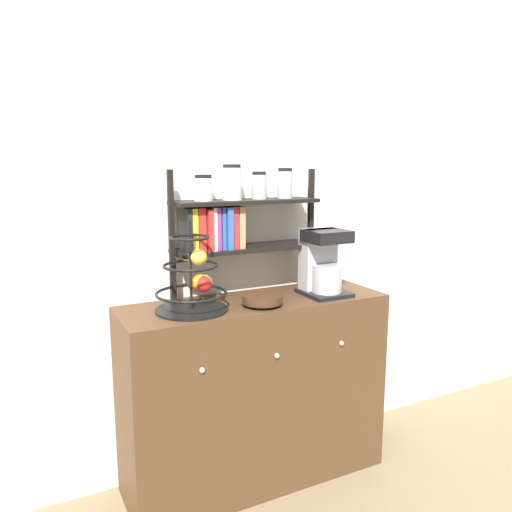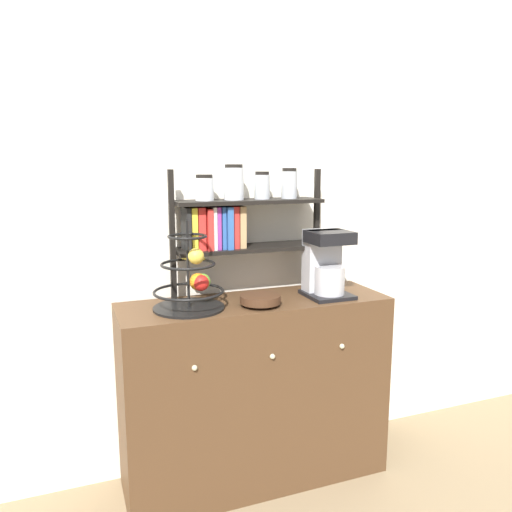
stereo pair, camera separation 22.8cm
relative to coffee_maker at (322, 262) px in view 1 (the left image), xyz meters
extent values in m
plane|color=#847051|center=(-0.35, -0.17, -1.06)|extent=(12.00, 12.00, 0.00)
cube|color=silver|center=(-0.35, 0.28, 0.24)|extent=(7.00, 0.05, 2.60)
cube|color=#4C331E|center=(-0.35, 0.03, -0.61)|extent=(1.26, 0.40, 0.90)
sphere|color=#B2AD8C|center=(-0.69, -0.17, -0.35)|extent=(0.02, 0.02, 0.02)
sphere|color=#B2AD8C|center=(-0.35, -0.17, -0.35)|extent=(0.02, 0.02, 0.02)
sphere|color=#B2AD8C|center=(0.00, -0.17, -0.35)|extent=(0.02, 0.02, 0.02)
cube|color=black|center=(0.00, -0.02, -0.15)|extent=(0.20, 0.22, 0.02)
cube|color=#B7B7BC|center=(0.00, 0.04, 0.01)|extent=(0.17, 0.09, 0.30)
cylinder|color=#B7B7BC|center=(0.00, -0.04, -0.07)|extent=(0.14, 0.14, 0.13)
cube|color=black|center=(0.00, -0.03, 0.13)|extent=(0.19, 0.18, 0.06)
cylinder|color=black|center=(-0.67, 0.01, -0.15)|extent=(0.31, 0.31, 0.01)
cylinder|color=black|center=(-0.67, 0.01, 0.04)|extent=(0.01, 0.01, 0.38)
torus|color=black|center=(-0.67, 0.01, -0.08)|extent=(0.31, 0.31, 0.01)
torus|color=black|center=(-0.67, 0.01, 0.04)|extent=(0.24, 0.24, 0.01)
torus|color=black|center=(-0.67, 0.01, 0.16)|extent=(0.17, 0.17, 0.01)
sphere|color=red|center=(-0.61, 0.00, -0.04)|extent=(0.07, 0.07, 0.07)
sphere|color=#6BAD33|center=(-0.60, 0.02, -0.04)|extent=(0.07, 0.07, 0.07)
sphere|color=orange|center=(-0.62, 0.02, -0.04)|extent=(0.08, 0.08, 0.08)
ellipsoid|color=yellow|center=(-0.64, 0.06, 0.07)|extent=(0.12, 0.14, 0.04)
sphere|color=gold|center=(-0.63, 0.00, 0.08)|extent=(0.07, 0.07, 0.07)
cylinder|color=#422819|center=(-0.36, -0.06, -0.15)|extent=(0.10, 0.10, 0.02)
cylinder|color=#422819|center=(-0.36, -0.06, -0.12)|extent=(0.18, 0.18, 0.04)
cube|color=black|center=(-0.70, 0.15, 0.15)|extent=(0.02, 0.02, 0.60)
cube|color=black|center=(0.03, 0.15, 0.15)|extent=(0.02, 0.02, 0.60)
cube|color=black|center=(-0.34, 0.15, 0.07)|extent=(0.71, 0.20, 0.02)
cube|color=black|center=(-0.34, 0.15, 0.30)|extent=(0.71, 0.20, 0.02)
cube|color=black|center=(-0.64, 0.15, 0.18)|extent=(0.02, 0.14, 0.20)
cube|color=yellow|center=(-0.61, 0.15, 0.18)|extent=(0.03, 0.13, 0.20)
cube|color=red|center=(-0.58, 0.15, 0.18)|extent=(0.03, 0.12, 0.20)
cube|color=red|center=(-0.54, 0.15, 0.18)|extent=(0.02, 0.16, 0.19)
cube|color=white|center=(-0.52, 0.15, 0.18)|extent=(0.02, 0.14, 0.20)
cube|color=#8C338C|center=(-0.50, 0.15, 0.18)|extent=(0.02, 0.13, 0.20)
cube|color=#2D599E|center=(-0.48, 0.15, 0.18)|extent=(0.02, 0.13, 0.20)
cube|color=#2D599E|center=(-0.45, 0.15, 0.18)|extent=(0.03, 0.16, 0.20)
cube|color=red|center=(-0.42, 0.15, 0.18)|extent=(0.03, 0.12, 0.20)
cube|color=tan|center=(-0.38, 0.15, 0.18)|extent=(0.03, 0.12, 0.20)
cylinder|color=silver|center=(-0.55, 0.15, 0.36)|extent=(0.09, 0.09, 0.10)
cylinder|color=black|center=(-0.55, 0.15, 0.42)|extent=(0.08, 0.08, 0.02)
cylinder|color=silver|center=(-0.41, 0.15, 0.38)|extent=(0.09, 0.09, 0.15)
cylinder|color=black|center=(-0.41, 0.15, 0.46)|extent=(0.08, 0.08, 0.02)
cylinder|color=#ADB2B7|center=(-0.27, 0.15, 0.36)|extent=(0.07, 0.07, 0.11)
cylinder|color=black|center=(-0.27, 0.15, 0.43)|extent=(0.07, 0.07, 0.02)
cylinder|color=#ADB2B7|center=(-0.13, 0.15, 0.37)|extent=(0.08, 0.08, 0.13)
cylinder|color=black|center=(-0.13, 0.15, 0.44)|extent=(0.07, 0.07, 0.02)
camera|label=1|loc=(-1.36, -1.97, 0.46)|focal=35.00mm
camera|label=2|loc=(-1.15, -2.06, 0.46)|focal=35.00mm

